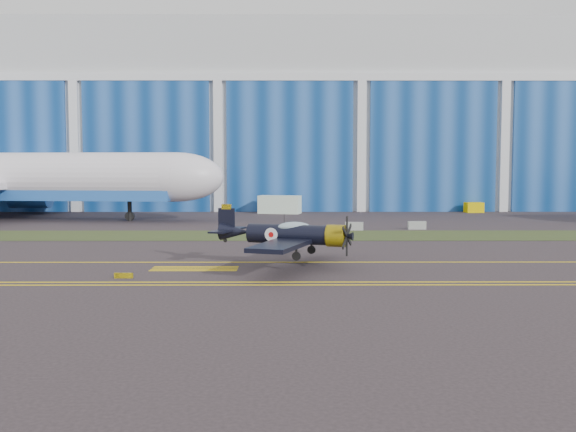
{
  "coord_description": "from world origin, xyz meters",
  "views": [
    {
      "loc": [
        -11.68,
        -54.49,
        7.21
      ],
      "look_at": [
        -11.46,
        1.62,
        2.94
      ],
      "focal_mm": 42.0,
      "sensor_mm": 36.0,
      "label": 1
    }
  ],
  "objects": [
    {
      "name": "tug",
      "position": [
        16.91,
        47.14,
        0.77
      ],
      "size": [
        2.86,
        2.02,
        1.55
      ],
      "primitive_type": "cube",
      "rotation": [
        0.0,
        0.0,
        0.14
      ],
      "color": "#DFBF00",
      "rests_on": "ground"
    },
    {
      "name": "grass_median",
      "position": [
        0.0,
        14.0,
        0.02
      ],
      "size": [
        260.0,
        10.0,
        0.02
      ],
      "primitive_type": "cube",
      "color": "#475128",
      "rests_on": "ground"
    },
    {
      "name": "shipping_container",
      "position": [
        -12.54,
        45.22,
        1.33
      ],
      "size": [
        6.56,
        3.87,
        2.67
      ],
      "primitive_type": "cube",
      "rotation": [
        0.0,
        0.0,
        -0.24
      ],
      "color": "white",
      "rests_on": "ground"
    },
    {
      "name": "barrier_a",
      "position": [
        -4.07,
        19.52,
        0.45
      ],
      "size": [
        2.06,
        0.86,
        0.9
      ],
      "primitive_type": "cube",
      "rotation": [
        0.0,
        0.0,
        -0.13
      ],
      "color": "#989A99",
      "rests_on": "ground"
    },
    {
      "name": "ground",
      "position": [
        0.0,
        0.0,
        0.0
      ],
      "size": [
        260.0,
        260.0,
        0.0
      ],
      "primitive_type": "plane",
      "color": "#362C2F",
      "rests_on": "ground"
    },
    {
      "name": "hold_short_ladder",
      "position": [
        -18.0,
        -8.1,
        0.01
      ],
      "size": [
        6.0,
        2.4,
        0.02
      ],
      "primitive_type": null,
      "color": "yellow",
      "rests_on": "ground"
    },
    {
      "name": "guard_board_left",
      "position": [
        -22.0,
        -12.0,
        0.17
      ],
      "size": [
        1.2,
        0.15,
        0.35
      ],
      "primitive_type": "cube",
      "color": "yellow",
      "rests_on": "ground"
    },
    {
      "name": "taxiway_centreline",
      "position": [
        0.0,
        -5.0,
        0.01
      ],
      "size": [
        200.0,
        0.2,
        0.02
      ],
      "primitive_type": "cube",
      "color": "yellow",
      "rests_on": "ground"
    },
    {
      "name": "edge_line_far",
      "position": [
        0.0,
        -13.5,
        0.01
      ],
      "size": [
        80.0,
        0.2,
        0.02
      ],
      "primitive_type": "cube",
      "color": "yellow",
      "rests_on": "ground"
    },
    {
      "name": "hangar",
      "position": [
        0.0,
        71.79,
        14.96
      ],
      "size": [
        220.0,
        45.7,
        30.0
      ],
      "color": "silver",
      "rests_on": "ground"
    },
    {
      "name": "barrier_b",
      "position": [
        3.06,
        20.5,
        0.45
      ],
      "size": [
        2.01,
        0.65,
        0.9
      ],
      "primitive_type": "cube",
      "rotation": [
        0.0,
        0.0,
        0.03
      ],
      "color": "#939792",
      "rests_on": "ground"
    },
    {
      "name": "edge_line_near",
      "position": [
        0.0,
        -14.5,
        0.01
      ],
      "size": [
        80.0,
        0.2,
        0.02
      ],
      "primitive_type": "cube",
      "color": "yellow",
      "rests_on": "ground"
    },
    {
      "name": "warbird",
      "position": [
        -11.46,
        -7.38,
        2.34
      ],
      "size": [
        14.92,
        16.37,
        4.01
      ],
      "rotation": [
        0.0,
        0.0,
        -0.33
      ],
      "color": "black",
      "rests_on": "ground"
    }
  ]
}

